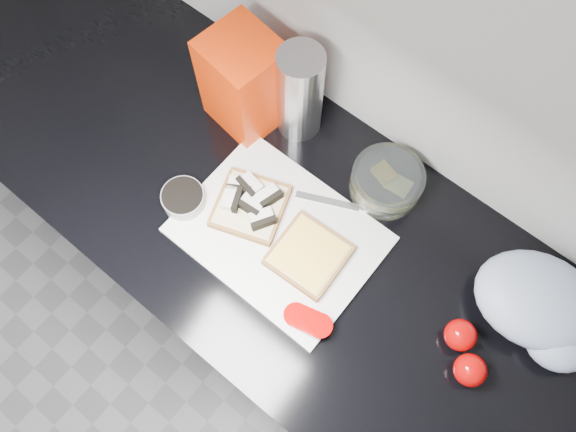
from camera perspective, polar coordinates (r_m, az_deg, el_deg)
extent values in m
cube|color=silver|center=(1.00, 16.82, 15.59)|extent=(3.50, 0.02, 2.50)
cube|color=black|center=(1.61, 3.20, -9.21)|extent=(3.50, 0.60, 0.86)
cube|color=black|center=(1.18, 4.33, -4.28)|extent=(3.50, 0.64, 0.04)
cube|color=silver|center=(1.17, -0.93, -1.88)|extent=(0.40, 0.30, 0.01)
cube|color=beige|center=(1.18, -3.85, 0.99)|extent=(0.18, 0.18, 0.02)
cube|color=silver|center=(1.18, -4.88, 3.30)|extent=(0.06, 0.05, 0.02)
cube|color=black|center=(1.18, -4.88, 3.30)|extent=(0.05, 0.04, 0.02)
cube|color=silver|center=(1.17, -3.75, 3.28)|extent=(0.05, 0.04, 0.02)
cube|color=black|center=(1.17, -3.75, 3.28)|extent=(0.05, 0.02, 0.02)
cube|color=silver|center=(1.16, -2.09, 2.16)|extent=(0.04, 0.05, 0.02)
cube|color=black|center=(1.16, -2.09, 2.16)|extent=(0.03, 0.05, 0.02)
cube|color=silver|center=(1.16, -5.87, 1.79)|extent=(0.05, 0.06, 0.02)
cube|color=black|center=(1.16, -5.87, 1.79)|extent=(0.03, 0.05, 0.02)
cube|color=silver|center=(1.16, -3.65, 1.26)|extent=(0.05, 0.03, 0.02)
cube|color=black|center=(1.16, -3.65, 1.26)|extent=(0.05, 0.02, 0.02)
cube|color=silver|center=(1.14, -2.72, -0.13)|extent=(0.05, 0.06, 0.02)
cube|color=black|center=(1.14, -2.72, -0.13)|extent=(0.04, 0.05, 0.02)
cube|color=beige|center=(1.14, 2.11, -4.00)|extent=(0.14, 0.14, 0.02)
cube|color=#FCC94A|center=(1.13, 2.13, -3.84)|extent=(0.13, 0.13, 0.00)
cylinder|color=#AD0504|center=(1.11, 0.81, -10.01)|extent=(0.07, 0.07, 0.01)
cylinder|color=#AD0504|center=(1.10, 1.42, -10.27)|extent=(0.06, 0.06, 0.01)
cylinder|color=#AD0504|center=(1.10, 2.02, -10.53)|extent=(0.06, 0.06, 0.01)
cylinder|color=#AD0504|center=(1.10, 2.64, -10.79)|extent=(0.05, 0.05, 0.01)
cylinder|color=#AD0504|center=(1.09, 3.26, -11.05)|extent=(0.06, 0.06, 0.01)
cube|color=silver|center=(1.19, 4.03, 1.53)|extent=(0.13, 0.07, 0.00)
cube|color=silver|center=(1.19, 8.92, 0.47)|extent=(0.06, 0.04, 0.01)
cylinder|color=gray|center=(1.20, -10.53, 1.66)|extent=(0.09, 0.09, 0.05)
cylinder|color=black|center=(1.18, -10.68, 2.02)|extent=(0.09, 0.09, 0.01)
cylinder|color=silver|center=(1.24, -4.13, 5.10)|extent=(0.12, 0.12, 0.01)
cylinder|color=silver|center=(1.20, 9.99, 3.47)|extent=(0.15, 0.15, 0.06)
cube|color=#FCC94A|center=(1.21, 9.59, 3.86)|extent=(0.05, 0.05, 0.03)
cube|color=#D8D681|center=(1.21, 10.89, 2.56)|extent=(0.06, 0.05, 0.01)
cube|color=red|center=(1.21, -4.46, 13.41)|extent=(0.17, 0.16, 0.23)
cylinder|color=#A6A6AA|center=(1.19, 1.21, 12.36)|extent=(0.10, 0.10, 0.23)
ellipsoid|color=#99A1BC|center=(1.18, 23.99, -7.81)|extent=(0.29, 0.26, 0.11)
ellipsoid|color=#99A1BC|center=(1.19, 25.63, -11.84)|extent=(0.14, 0.13, 0.07)
sphere|color=#AD0504|center=(1.13, 17.10, -11.49)|extent=(0.06, 0.06, 0.06)
sphere|color=#AD0504|center=(1.13, 18.01, -14.67)|extent=(0.06, 0.06, 0.06)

